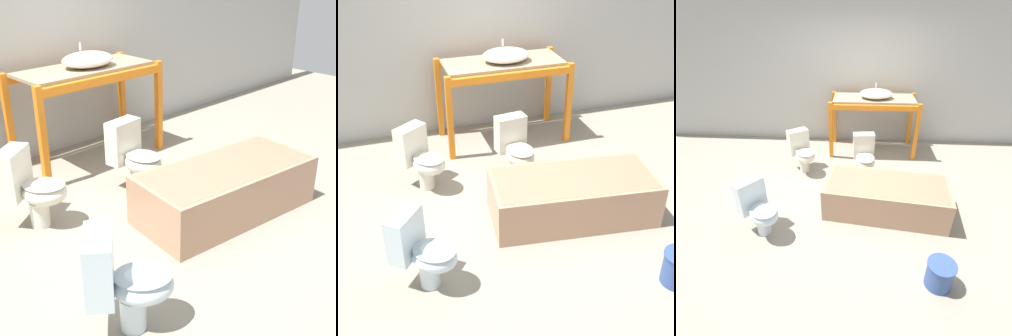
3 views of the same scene
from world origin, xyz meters
The scene contains 8 objects.
ground_plane centered at (0.00, 0.00, 0.00)m, with size 12.00×12.00×0.00m, color gray.
warehouse_wall_rear centered at (0.00, 2.05, 1.60)m, with size 10.80×0.08×3.20m.
shelving_rack centered at (0.24, 1.51, 0.89)m, with size 1.63×0.76×1.08m.
sink_basin centered at (0.27, 1.47, 1.16)m, with size 0.59×0.45×0.24m.
bathtub_main centered at (0.38, -0.39, 0.27)m, with size 1.74×0.95×0.47m.
toilet_near centered at (-1.23, -0.89, 0.38)m, with size 0.63×0.60×0.71m.
toilet_far centered at (-0.99, 0.64, 0.38)m, with size 0.59×0.64×0.71m.
toilet_extra centered at (0.08, 0.53, 0.38)m, with size 0.39×0.58×0.71m.
Camera 2 is at (-1.47, -3.92, 2.98)m, focal length 50.00 mm.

